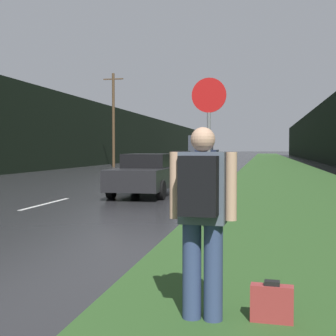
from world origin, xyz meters
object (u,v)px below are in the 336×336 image
object	(u,v)px
car_passing_far	(207,161)
hitchhiker_with_backpack	(202,211)
car_passing_near	(147,174)
delivery_truck	(201,147)
suitcase	(272,304)
car_oncoming	(181,157)
stop_sign	(209,138)

from	to	relation	value
car_passing_far	hitchhiker_with_backpack	bearing A→B (deg)	96.68
car_passing_near	delivery_truck	bearing A→B (deg)	-84.77
car_passing_near	car_passing_far	bearing A→B (deg)	-90.00
car_passing_near	car_passing_far	xyz separation A→B (m)	(0.00, 17.27, 0.05)
suitcase	car_oncoming	bearing A→B (deg)	104.06
car_oncoming	delivery_truck	xyz separation A→B (m)	(0.00, 16.20, 1.07)
car_passing_near	car_oncoming	world-z (taller)	car_passing_near
stop_sign	delivery_truck	distance (m)	55.52
suitcase	car_passing_near	distance (m)	12.01
suitcase	car_passing_far	size ratio (longest dim) A/B	0.09
suitcase	car_oncoming	world-z (taller)	car_oncoming
car_passing_far	suitcase	bearing A→B (deg)	97.93
hitchhiker_with_backpack	suitcase	world-z (taller)	hitchhiker_with_backpack
delivery_truck	hitchhiker_with_backpack	bearing A→B (deg)	-82.59
car_passing_near	delivery_truck	xyz separation A→B (m)	(-4.43, 48.46, 1.06)
stop_sign	delivery_truck	xyz separation A→B (m)	(-7.30, 55.04, -0.02)
car_passing_far	car_oncoming	world-z (taller)	car_passing_far
car_passing_near	car_oncoming	size ratio (longest dim) A/B	1.01
car_passing_far	delivery_truck	size ratio (longest dim) A/B	0.51
stop_sign	car_oncoming	xyz separation A→B (m)	(-7.30, 38.84, -1.09)
suitcase	car_oncoming	size ratio (longest dim) A/B	0.09
stop_sign	car_passing_near	xyz separation A→B (m)	(-2.87, 6.57, -1.09)
stop_sign	hitchhiker_with_backpack	xyz separation A→B (m)	(0.49, -4.84, -0.78)
stop_sign	delivery_truck	world-z (taller)	delivery_truck
hitchhiker_with_backpack	car_passing_far	distance (m)	28.88
hitchhiker_with_backpack	car_oncoming	xyz separation A→B (m)	(-7.79, 43.68, -0.31)
stop_sign	hitchhiker_with_backpack	size ratio (longest dim) A/B	1.66
stop_sign	car_passing_far	size ratio (longest dim) A/B	0.70
hitchhiker_with_backpack	car_passing_near	size ratio (longest dim) A/B	0.38
stop_sign	delivery_truck	size ratio (longest dim) A/B	0.35
suitcase	delivery_truck	distance (m)	60.39
stop_sign	car_passing_near	bearing A→B (deg)	113.55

